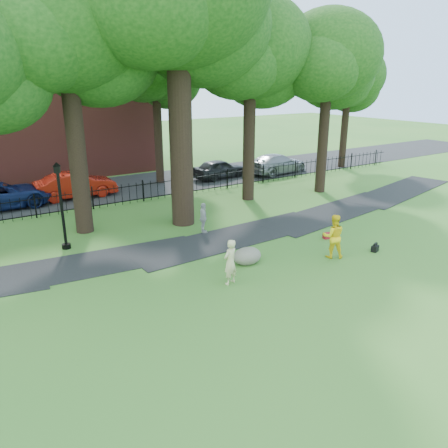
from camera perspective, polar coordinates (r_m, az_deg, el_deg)
ground at (r=16.64m, az=6.21°, el=-6.24°), size 120.00×120.00×0.00m
footpath at (r=20.07m, az=1.39°, el=-1.73°), size 36.07×3.85×0.03m
street at (r=30.06m, az=-13.48°, el=4.60°), size 80.00×7.00×0.02m
iron_fence at (r=26.29m, az=-10.53°, el=4.20°), size 44.00×0.04×1.20m
brick_building at (r=36.06m, az=-25.03°, el=15.31°), size 18.00×8.00×12.00m
big_tree at (r=21.38m, az=-5.99°, el=27.01°), size 10.08×8.61×14.37m
tree_row at (r=22.51m, az=-6.54°, el=21.46°), size 26.82×7.96×12.42m
woman at (r=15.32m, az=0.81°, el=-4.98°), size 0.69×0.56×1.65m
man at (r=18.08m, az=14.09°, el=-1.56°), size 1.11×1.07×1.81m
pedestrian at (r=20.41m, az=-2.71°, el=0.77°), size 0.64×0.93×1.47m
boulder at (r=17.21m, az=3.05°, el=-4.02°), size 1.32×1.08×0.70m
lamppost at (r=19.38m, az=-20.44°, el=2.04°), size 0.37×0.37×3.73m
backpack at (r=19.46m, az=19.11°, el=-3.04°), size 0.40×0.32×0.26m
red_bag at (r=20.42m, az=13.36°, el=-1.50°), size 0.42×0.31×0.26m
red_sedan at (r=28.13m, az=-18.79°, el=4.84°), size 4.79×1.76×1.57m
grey_car at (r=32.06m, az=-0.63°, el=7.23°), size 4.29×2.15×1.40m
silver_car at (r=34.02m, az=6.95°, el=7.83°), size 5.38×2.70×1.50m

